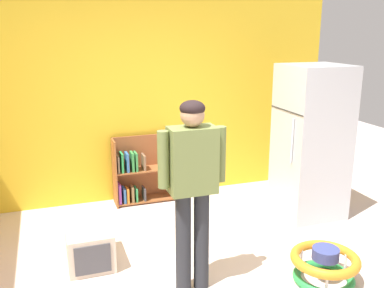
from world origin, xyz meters
TOP-DOWN VIEW (x-y plane):
  - back_wall at (0.00, 2.33)m, footprint 5.20×0.06m
  - refrigerator at (1.77, 1.12)m, footprint 0.73×0.68m
  - bookshelf at (-0.05, 2.14)m, footprint 0.80×0.28m
  - standing_person at (-0.05, 0.09)m, footprint 0.57×0.22m
  - baby_walker at (1.08, -0.19)m, footprint 0.60×0.60m
  - pet_carrier at (-0.84, 0.79)m, footprint 0.42×0.55m

SIDE VIEW (x-z plane):
  - baby_walker at x=1.08m, z-range 0.00..0.32m
  - pet_carrier at x=-0.84m, z-range 0.00..0.36m
  - bookshelf at x=-0.05m, z-range -0.05..0.80m
  - refrigerator at x=1.77m, z-range 0.00..1.78m
  - standing_person at x=-0.05m, z-range 0.16..1.80m
  - back_wall at x=0.00m, z-range 0.00..2.70m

